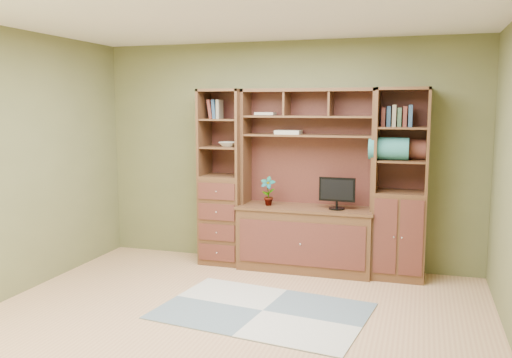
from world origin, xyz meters
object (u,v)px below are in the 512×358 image
(left_tower, at_px, (223,177))
(monitor, at_px, (337,187))
(right_tower, at_px, (401,184))
(center_hutch, at_px, (306,181))

(left_tower, height_order, monitor, left_tower)
(left_tower, xyz_separation_m, right_tower, (2.02, 0.00, 0.00))
(right_tower, xyz_separation_m, monitor, (-0.67, -0.07, -0.05))
(center_hutch, xyz_separation_m, monitor, (0.36, -0.03, -0.05))
(center_hutch, height_order, right_tower, same)
(center_hutch, bearing_deg, right_tower, 2.23)
(left_tower, bearing_deg, right_tower, 0.00)
(center_hutch, relative_size, right_tower, 1.00)
(center_hutch, xyz_separation_m, left_tower, (-1.00, 0.04, 0.00))
(right_tower, bearing_deg, monitor, -173.61)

